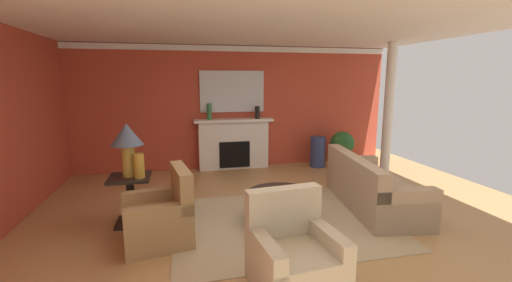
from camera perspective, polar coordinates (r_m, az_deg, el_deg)
ground_plane at (r=5.00m, az=2.10°, el=-13.79°), size 9.11×9.11×0.00m
wall_fireplace at (r=7.90m, az=-4.21°, el=5.68°), size 7.61×0.12×2.80m
ceiling_panel at (r=4.91m, az=1.38°, el=19.62°), size 7.61×7.25×0.06m
crown_moulding at (r=7.83m, az=-4.25°, el=15.32°), size 7.61×0.08×0.12m
area_rug at (r=5.04m, az=4.25°, el=-13.51°), size 3.06×2.49×0.01m
fireplace at (r=7.81m, az=-3.79°, el=-0.69°), size 1.80×0.35×1.16m
mantel_mirror at (r=7.79m, az=-4.05°, el=8.36°), size 1.47×0.04×0.94m
sofa at (r=5.79m, az=18.91°, el=-7.78°), size 1.17×2.20×0.85m
armchair_near_window at (r=4.54m, az=-15.85°, el=-12.55°), size 0.92×0.92×0.95m
armchair_facing_fireplace at (r=3.53m, az=6.50°, el=-19.22°), size 0.88×0.88×0.95m
coffee_table at (r=4.92m, az=4.30°, el=-10.00°), size 1.00×1.00×0.45m
side_table at (r=5.18m, az=-20.41°, el=-8.80°), size 0.56×0.56×0.70m
table_lamp at (r=4.98m, az=-21.01°, el=0.21°), size 0.44×0.44×0.75m
vase_tall_corner at (r=8.11m, az=10.39°, el=-1.79°), size 0.35×0.35×0.72m
vase_on_side_table at (r=4.92m, az=-19.20°, el=-4.00°), size 0.14×0.14×0.35m
vase_mantel_left at (r=7.59m, az=-7.93°, el=4.94°), size 0.11×0.11×0.37m
vase_mantel_right at (r=7.76m, az=0.22°, el=4.87°), size 0.11×0.11×0.29m
book_red_cover at (r=4.87m, az=4.18°, el=-8.54°), size 0.25×0.24×0.03m
book_art_folio at (r=4.69m, az=4.25°, el=-8.85°), size 0.24×0.22×0.04m
potted_plant at (r=8.29m, az=14.38°, el=-0.76°), size 0.56×0.56×0.83m
column_white at (r=7.74m, az=21.51°, el=4.89°), size 0.20×0.20×2.80m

